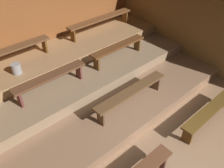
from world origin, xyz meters
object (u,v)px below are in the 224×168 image
at_px(bench_upper_right, 101,20).
at_px(bench_lower_center, 131,93).
at_px(bench_middle_left, 50,78).
at_px(bench_floor_right, 210,111).
at_px(bench_middle_right, 118,48).
at_px(bench_upper_left, 4,53).
at_px(pail_upper, 16,69).

bearing_deg(bench_upper_right, bench_lower_center, -116.69).
height_order(bench_middle_left, bench_upper_right, bench_upper_right).
height_order(bench_floor_right, bench_lower_center, bench_lower_center).
distance_m(bench_middle_right, bench_upper_left, 2.89).
distance_m(bench_upper_left, pail_upper, 0.53).
relative_size(bench_lower_center, bench_middle_right, 1.14).
height_order(bench_lower_center, pail_upper, pail_upper).
bearing_deg(bench_floor_right, bench_upper_left, 124.31).
bearing_deg(pail_upper, bench_upper_right, 8.89).
bearing_deg(bench_floor_right, pail_upper, 127.30).
bearing_deg(bench_middle_left, bench_middle_right, 0.00).
relative_size(bench_floor_right, bench_middle_right, 1.07).
bearing_deg(bench_upper_left, bench_lower_center, -57.58).
relative_size(bench_upper_right, pail_upper, 9.06).
bearing_deg(bench_upper_right, bench_floor_right, -93.49).
distance_m(bench_middle_left, bench_upper_left, 1.39).
relative_size(bench_middle_right, bench_upper_left, 0.76).
bearing_deg(bench_upper_left, pail_upper, -85.91).
bearing_deg(bench_middle_right, bench_upper_right, 70.41).
xyz_separation_m(bench_floor_right, bench_upper_left, (-2.78, 4.08, 0.81)).
bearing_deg(bench_middle_left, pail_upper, 117.43).
relative_size(bench_middle_right, pail_upper, 6.90).
bearing_deg(bench_middle_right, bench_middle_left, 180.00).
height_order(bench_floor_right, bench_upper_right, bench_upper_right).
relative_size(bench_middle_left, bench_middle_right, 1.00).
height_order(bench_lower_center, bench_upper_left, bench_upper_left).
xyz_separation_m(bench_lower_center, bench_upper_left, (-1.69, 2.66, 0.54)).
height_order(bench_floor_right, bench_middle_right, bench_middle_right).
xyz_separation_m(bench_middle_right, bench_upper_right, (0.46, 1.29, 0.28)).
xyz_separation_m(bench_lower_center, bench_middle_left, (-1.23, 1.38, 0.26)).
bearing_deg(bench_floor_right, bench_middle_left, 129.79).
bearing_deg(bench_lower_center, bench_middle_right, 57.38).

